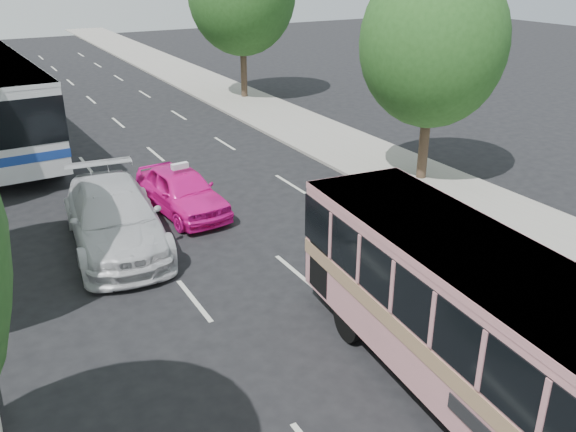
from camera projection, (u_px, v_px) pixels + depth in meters
ground at (351, 365)px, 12.59m from camera, size 120.00×120.00×0.00m
sidewalk_right at (268, 112)px, 32.40m from camera, size 4.00×90.00×0.12m
tree_right_near at (436, 37)px, 20.83m from camera, size 5.10×5.10×7.95m
pink_bus at (486, 320)px, 10.69m from camera, size 3.29×9.82×3.07m
pink_taxi at (182, 190)px, 19.79m from camera, size 2.17×4.54×1.50m
white_pickup at (115, 217)px, 17.43m from camera, size 3.09×6.31×1.77m
taxi_roof_sign at (180, 166)px, 19.45m from camera, size 0.56×0.23×0.18m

